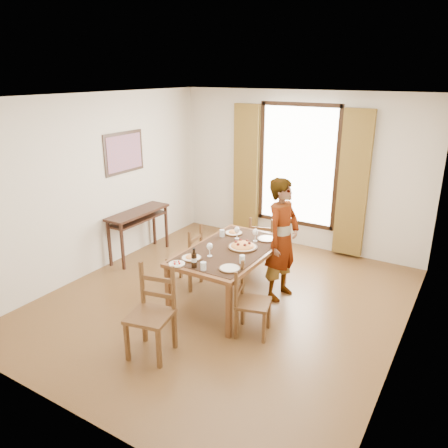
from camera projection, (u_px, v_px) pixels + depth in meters
The scene contains 22 objects.
ground at pixel (224, 301), 5.99m from camera, with size 5.00×5.00×0.00m, color #4E3418.
room_shell at pixel (229, 190), 5.58m from camera, with size 4.60×5.10×2.74m.
console_table at pixel (138, 218), 7.24m from camera, with size 0.38×1.20×0.80m.
dining_table at pixel (231, 253), 5.81m from camera, with size 1.01×1.71×0.76m.
chair_west at pixel (187, 258), 6.30m from camera, with size 0.45×0.45×0.92m.
chair_north at pixel (262, 245), 6.84m from camera, with size 0.48×0.48×0.89m.
chair_south at pixel (152, 315), 4.75m from camera, with size 0.53×0.53×1.01m.
chair_east at pixel (251, 303), 5.13m from camera, with size 0.47×0.47×0.86m.
man at pixel (282, 240), 5.86m from camera, with size 0.48×0.66×1.69m, color #989BA0.
plate_sw at pixel (191, 257), 5.47m from camera, with size 0.27×0.27×0.05m, color silver, non-canonical shape.
plate_se at pixel (230, 267), 5.18m from camera, with size 0.27×0.27×0.05m, color silver, non-canonical shape.
plate_nw at pixel (234, 232), 6.32m from camera, with size 0.27×0.27×0.05m, color silver, non-canonical shape.
plate_ne at pixel (267, 238), 6.10m from camera, with size 0.27×0.27×0.05m, color silver, non-canonical shape.
pasta_platter at pixel (243, 244), 5.80m from camera, with size 0.40×0.40×0.10m, color red, non-canonical shape.
caprese_plate at pixel (177, 263), 5.31m from camera, with size 0.20×0.20×0.04m, color silver, non-canonical shape.
wine_glass_a at pixel (210, 250), 5.52m from camera, with size 0.08×0.08×0.18m, color white, non-canonical shape.
wine_glass_b at pixel (255, 235), 6.01m from camera, with size 0.08×0.08×0.18m, color white, non-canonical shape.
wine_glass_c at pixel (237, 233), 6.10m from camera, with size 0.08×0.08×0.18m, color white, non-canonical shape.
tumbler_a at pixel (242, 259), 5.34m from camera, with size 0.07×0.07×0.10m, color silver.
tumbler_b at pixel (222, 233), 6.20m from camera, with size 0.07×0.07×0.10m, color silver.
tumbler_c at pixel (203, 266), 5.15m from camera, with size 0.07×0.07×0.10m, color silver.
wine_bottle at pixel (194, 258), 5.20m from camera, with size 0.07×0.07×0.25m, color black, non-canonical shape.
Camera 1 is at (2.75, -4.53, 2.98)m, focal length 35.00 mm.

